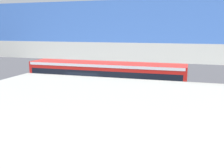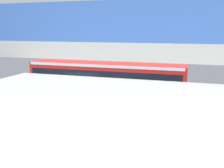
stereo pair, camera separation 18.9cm
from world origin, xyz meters
TOP-DOWN VIEW (x-y plane):
  - ground at (0.00, 0.00)m, footprint 80.00×80.00m
  - city_bus at (-1.45, -0.44)m, footprint 11.54×2.85m
  - pedestrian at (-1.24, 3.48)m, footprint 0.38×0.38m
  - traffic_sign at (3.96, -3.59)m, footprint 0.08×0.60m
  - lane_dash_leftmost at (-8.00, -2.20)m, footprint 2.00×0.20m
  - lane_dash_left at (-4.00, -2.20)m, footprint 2.00×0.20m
  - lane_dash_centre at (0.00, -2.20)m, footprint 2.00×0.20m
  - lane_dash_right at (4.00, -2.20)m, footprint 2.00×0.20m
  - lane_dash_rightmost at (8.00, -2.20)m, footprint 2.00×0.20m

SIDE VIEW (x-z plane):
  - ground at x=0.00m, z-range 0.00..0.00m
  - lane_dash_leftmost at x=-8.00m, z-range 0.00..0.01m
  - lane_dash_left at x=-4.00m, z-range 0.00..0.01m
  - lane_dash_centre at x=0.00m, z-range 0.00..0.01m
  - lane_dash_right at x=4.00m, z-range 0.00..0.01m
  - lane_dash_rightmost at x=8.00m, z-range 0.00..0.01m
  - pedestrian at x=-1.24m, z-range -0.01..1.78m
  - city_bus at x=-1.45m, z-range 0.31..3.46m
  - traffic_sign at x=3.96m, z-range 0.49..3.29m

